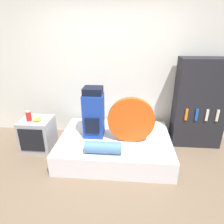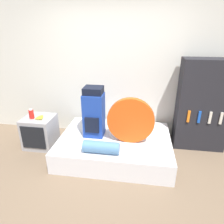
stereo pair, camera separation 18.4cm
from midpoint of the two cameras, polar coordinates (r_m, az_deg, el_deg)
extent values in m
plane|color=brown|center=(2.91, -2.54, -21.03)|extent=(16.00, 16.00, 0.00)
cube|color=silver|center=(3.80, 1.95, 11.95)|extent=(8.00, 0.05, 2.60)
cube|color=silver|center=(3.46, 2.41, -9.53)|extent=(1.83, 1.35, 0.33)
cube|color=navy|center=(3.29, -3.56, -0.86)|extent=(0.32, 0.30, 0.72)
cube|color=black|center=(3.17, -3.69, 6.18)|extent=(0.30, 0.28, 0.11)
cube|color=black|center=(3.19, -4.13, -3.82)|extent=(0.23, 0.03, 0.26)
cylinder|color=#D14C14|center=(3.10, 7.04, -2.49)|extent=(0.73, 0.09, 0.73)
cylinder|color=teal|center=(2.94, -1.38, -10.07)|extent=(0.53, 0.18, 0.18)
cube|color=#939399|center=(3.83, -18.52, -5.35)|extent=(0.52, 0.49, 0.56)
cube|color=black|center=(3.63, -20.27, -6.96)|extent=(0.42, 0.02, 0.41)
cylinder|color=red|center=(3.68, -20.72, -0.60)|extent=(0.08, 0.08, 0.16)
cylinder|color=white|center=(3.65, -20.91, 0.64)|extent=(0.06, 0.06, 0.02)
ellipsoid|color=yellow|center=(3.67, -18.79, -1.40)|extent=(0.09, 0.18, 0.04)
ellipsoid|color=yellow|center=(3.67, -18.56, -1.42)|extent=(0.06, 0.18, 0.04)
ellipsoid|color=yellow|center=(3.66, -18.33, -1.44)|extent=(0.06, 0.18, 0.04)
ellipsoid|color=yellow|center=(3.65, -18.10, -1.46)|extent=(0.09, 0.18, 0.04)
cube|color=black|center=(3.80, 25.79, 1.65)|extent=(0.85, 0.38, 1.58)
cube|color=orange|center=(3.60, 22.41, -1.21)|extent=(0.04, 0.02, 0.21)
cube|color=#194CB2|center=(3.64, 25.00, -1.34)|extent=(0.04, 0.02, 0.21)
cube|color=beige|center=(3.70, 27.52, -1.48)|extent=(0.04, 0.02, 0.21)
cube|color=beige|center=(3.76, 29.96, -1.60)|extent=(0.04, 0.02, 0.21)
camera|label=1|loc=(0.09, -88.34, 0.70)|focal=32.00mm
camera|label=2|loc=(0.09, 91.66, -0.70)|focal=32.00mm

